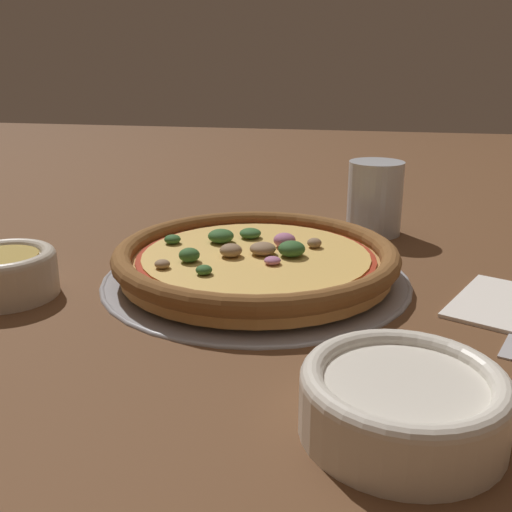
% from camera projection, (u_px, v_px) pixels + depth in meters
% --- Properties ---
extents(ground_plane, '(3.00, 3.00, 0.00)m').
position_uv_depth(ground_plane, '(256.00, 279.00, 0.70)').
color(ground_plane, brown).
extents(pizza_tray, '(0.36, 0.36, 0.01)m').
position_uv_depth(pizza_tray, '(256.00, 276.00, 0.70)').
color(pizza_tray, '#9E9EA3').
rests_on(pizza_tray, ground_plane).
extents(pizza, '(0.33, 0.33, 0.04)m').
position_uv_depth(pizza, '(256.00, 258.00, 0.69)').
color(pizza, tan).
rests_on(pizza, pizza_tray).
extents(bowl_near, '(0.11, 0.11, 0.05)m').
position_uv_depth(bowl_near, '(5.00, 271.00, 0.65)').
color(bowl_near, beige).
rests_on(bowl_near, ground_plane).
extents(bowl_far, '(0.14, 0.14, 0.05)m').
position_uv_depth(bowl_far, '(403.00, 400.00, 0.41)').
color(bowl_far, silver).
rests_on(bowl_far, ground_plane).
extents(drinking_cup, '(0.08, 0.08, 0.11)m').
position_uv_depth(drinking_cup, '(375.00, 198.00, 0.87)').
color(drinking_cup, silver).
rests_on(drinking_cup, ground_plane).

